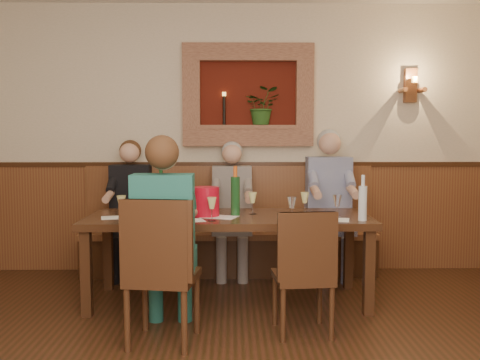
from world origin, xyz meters
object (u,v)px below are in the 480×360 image
object	(u,v)px
chair_near_left	(163,301)
water_bottle	(363,202)
dining_table	(228,224)
spittoon_bucket	(206,202)
wine_bottle_green_a	(235,195)
person_bench_right	(330,215)
bench	(229,242)
chair_near_right	(303,297)
wine_bottle_green_b	(161,196)
person_bench_mid	(232,221)
person_chair_front	(165,254)
person_bench_left	(130,221)

from	to	relation	value
chair_near_left	water_bottle	distance (m)	1.76
dining_table	chair_near_left	world-z (taller)	chair_near_left
spittoon_bucket	wine_bottle_green_a	size ratio (longest dim) A/B	0.59
person_bench_right	spittoon_bucket	xyz separation A→B (m)	(-1.21, -0.87, 0.25)
bench	wine_bottle_green_a	distance (m)	1.12
chair_near_right	person_bench_right	world-z (taller)	person_bench_right
chair_near_right	spittoon_bucket	distance (m)	1.19
chair_near_right	wine_bottle_green_b	world-z (taller)	wine_bottle_green_b
person_bench_mid	water_bottle	distance (m)	1.57
chair_near_left	person_chair_front	xyz separation A→B (m)	(0.00, 0.15, 0.30)
dining_table	person_chair_front	world-z (taller)	person_chair_front
person_bench_left	spittoon_bucket	xyz separation A→B (m)	(0.82, -0.87, 0.30)
person_bench_mid	water_bottle	size ratio (longest dim) A/B	3.72
chair_near_right	wine_bottle_green_a	size ratio (longest dim) A/B	2.16
spittoon_bucket	person_bench_mid	bearing A→B (deg)	76.02
chair_near_right	spittoon_bucket	world-z (taller)	spittoon_bucket
dining_table	wine_bottle_green_a	size ratio (longest dim) A/B	5.68
person_bench_left	person_chair_front	bearing A→B (deg)	-70.89
wine_bottle_green_a	dining_table	bearing A→B (deg)	174.19
chair_near_right	person_bench_right	size ratio (longest dim) A/B	0.61
person_bench_mid	person_bench_right	xyz separation A→B (m)	(0.99, -0.00, 0.06)
bench	spittoon_bucket	xyz separation A→B (m)	(-0.19, -0.98, 0.55)
person_bench_left	person_chair_front	distance (m)	1.71
person_bench_left	person_bench_right	bearing A→B (deg)	-0.10
person_chair_front	spittoon_bucket	world-z (taller)	person_chair_front
water_bottle	dining_table	bearing A→B (deg)	165.14
bench	chair_near_right	xyz separation A→B (m)	(0.54, -1.70, -0.06)
dining_table	person_bench_right	bearing A→B (deg)	39.19
chair_near_left	spittoon_bucket	bearing A→B (deg)	82.01
chair_near_left	wine_bottle_green_b	size ratio (longest dim) A/B	2.54
water_bottle	person_bench_right	bearing A→B (deg)	92.83
chair_near_right	wine_bottle_green_a	distance (m)	1.11
chair_near_right	person_bench_mid	distance (m)	1.70
dining_table	person_bench_left	size ratio (longest dim) A/B	1.73
dining_table	person_bench_mid	size ratio (longest dim) A/B	1.75
person_chair_front	wine_bottle_green_b	xyz separation A→B (m)	(-0.13, 0.79, 0.32)
person_chair_front	person_bench_left	bearing A→B (deg)	109.11
person_chair_front	spittoon_bucket	size ratio (longest dim) A/B	5.81
bench	wine_bottle_green_b	xyz separation A→B (m)	(-0.57, -0.93, 0.59)
dining_table	wine_bottle_green_a	world-z (taller)	wine_bottle_green_a
bench	wine_bottle_green_b	world-z (taller)	wine_bottle_green_b
dining_table	bench	world-z (taller)	bench
bench	person_bench_right	size ratio (longest dim) A/B	2.01
person_bench_left	wine_bottle_green_b	size ratio (longest dim) A/B	3.44
person_bench_mid	person_bench_right	bearing A→B (deg)	-0.23
chair_near_left	wine_bottle_green_b	world-z (taller)	wine_bottle_green_b
chair_near_right	water_bottle	xyz separation A→B (m)	(0.54, 0.47, 0.63)
spittoon_bucket	wine_bottle_green_b	xyz separation A→B (m)	(-0.39, 0.05, 0.04)
person_chair_front	water_bottle	distance (m)	1.63
chair_near_right	wine_bottle_green_b	xyz separation A→B (m)	(-1.12, 0.77, 0.65)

